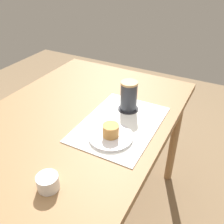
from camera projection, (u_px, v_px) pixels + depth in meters
ground_plane at (87, 213)px, 1.55m from camera, size 4.40×4.40×0.02m
dining_table at (79, 128)px, 1.19m from camera, size 1.13×0.83×0.73m
placemat at (120, 124)px, 1.08m from camera, size 0.44×0.31×0.00m
pastry_plate at (111, 137)px, 0.99m from camera, size 0.18×0.18×0.01m
pastry at (111, 130)px, 0.97m from camera, size 0.07×0.07×0.05m
coffee_coaster at (128, 109)px, 1.17m from camera, size 0.09×0.09×0.00m
coffee_mug at (129, 95)px, 1.13m from camera, size 0.11×0.08×0.14m
sugar_bowl at (48, 182)px, 0.78m from camera, size 0.07×0.07×0.05m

